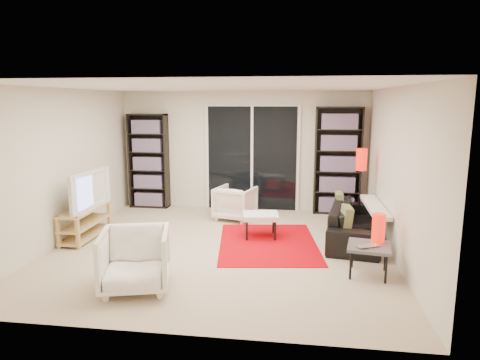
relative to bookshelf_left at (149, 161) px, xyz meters
name	(u,v)px	position (x,y,z in m)	size (l,w,h in m)	color
floor	(221,247)	(1.95, -2.33, -0.98)	(5.00, 5.00, 0.00)	#C9B094
wall_back	(243,151)	(1.95, 0.17, 0.22)	(5.00, 0.02, 2.40)	beige
wall_front	(171,213)	(1.95, -4.83, 0.22)	(5.00, 0.02, 2.40)	beige
wall_left	(62,166)	(-0.55, -2.33, 0.22)	(0.02, 5.00, 2.40)	beige
wall_right	(396,174)	(4.45, -2.33, 0.22)	(0.02, 5.00, 2.40)	beige
ceiling	(220,87)	(1.95, -2.33, 1.42)	(5.00, 5.00, 0.02)	white
sliding_door	(252,159)	(2.15, 0.13, 0.07)	(1.92, 0.08, 2.16)	white
bookshelf_left	(149,161)	(0.00, 0.00, 0.00)	(0.80, 0.30, 1.95)	black
bookshelf_right	(338,161)	(3.85, 0.00, 0.07)	(0.90, 0.30, 2.10)	black
tv_stand	(85,222)	(-0.32, -2.17, -0.71)	(0.37, 1.16, 0.50)	tan
tv	(84,190)	(-0.30, -2.17, -0.17)	(1.06, 0.14, 0.61)	black
rug	(268,243)	(2.65, -2.05, -0.97)	(1.50, 2.03, 0.01)	#C1000A
sofa	(356,222)	(4.03, -1.67, -0.69)	(1.97, 0.77, 0.58)	black
armchair_back	(235,203)	(1.93, -0.70, -0.66)	(0.67, 0.69, 0.63)	white
armchair_front	(135,260)	(1.21, -3.91, -0.61)	(0.77, 0.80, 0.72)	white
ottoman	(261,217)	(2.50, -1.75, -0.63)	(0.62, 0.53, 0.40)	white
side_table	(369,248)	(4.01, -3.11, -0.62)	(0.60, 0.60, 0.40)	#4E4D53
laptop	(370,247)	(4.00, -3.22, -0.56)	(0.30, 0.19, 0.02)	silver
table_lamp	(378,228)	(4.13, -2.97, -0.39)	(0.17, 0.17, 0.38)	red
floor_lamp	(361,168)	(4.17, -0.94, 0.09)	(0.21, 0.21, 1.40)	black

